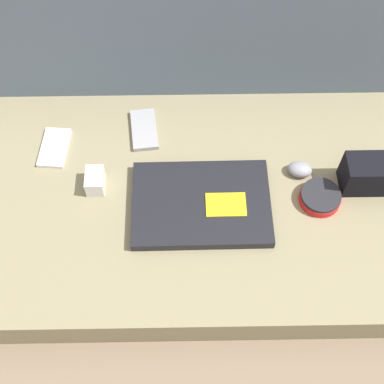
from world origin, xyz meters
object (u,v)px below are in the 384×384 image
laptop (201,204)px  phone_silver (54,148)px  phone_black (144,130)px  speaker_puck (320,197)px  charger_brick (95,181)px  computer_mouse (300,169)px  camera_pouch (371,174)px

laptop → phone_silver: size_ratio=2.66×
laptop → phone_black: size_ratio=2.49×
speaker_puck → charger_brick: size_ratio=1.59×
computer_mouse → phone_black: (-0.37, 0.13, -0.01)m
laptop → charger_brick: bearing=165.9°
phone_black → camera_pouch: 0.55m
speaker_puck → camera_pouch: bearing=19.6°
phone_silver → camera_pouch: 0.75m
phone_silver → charger_brick: bearing=-39.1°
phone_silver → camera_pouch: size_ratio=0.91×
speaker_puck → charger_brick: (-0.51, 0.05, 0.01)m
phone_black → charger_brick: bearing=-130.5°
computer_mouse → camera_pouch: (0.15, -0.03, 0.03)m
laptop → charger_brick: (-0.24, 0.06, 0.01)m
computer_mouse → phone_black: bearing=175.6°
camera_pouch → charger_brick: bearing=179.5°
speaker_puck → camera_pouch: camera_pouch is taller
laptop → camera_pouch: 0.39m
computer_mouse → camera_pouch: camera_pouch is taller
camera_pouch → charger_brick: (-0.63, 0.01, -0.02)m
phone_black → computer_mouse: bearing=-25.6°
speaker_puck → phone_black: (-0.41, 0.20, -0.01)m
phone_silver → phone_black: phone_black is taller
speaker_puck → phone_silver: (-0.62, 0.15, -0.01)m
computer_mouse → speaker_puck: size_ratio=0.69×
phone_black → speaker_puck: bearing=-32.9°
phone_black → camera_pouch: size_ratio=0.97×
speaker_puck → charger_brick: charger_brick is taller
charger_brick → phone_black: bearing=55.9°
laptop → speaker_puck: 0.27m
laptop → camera_pouch: bearing=7.5°
phone_black → charger_brick: (-0.11, -0.16, 0.02)m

